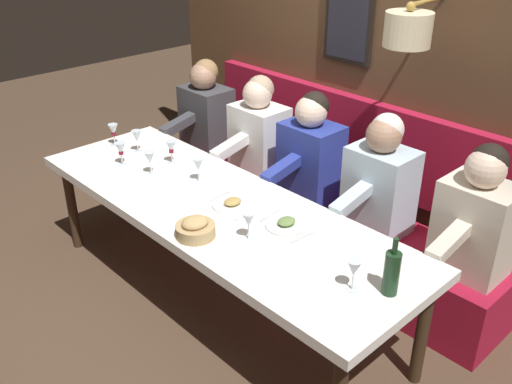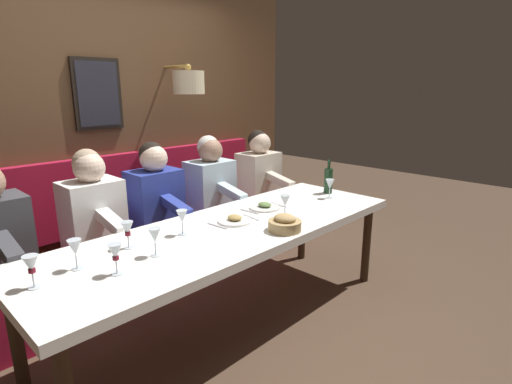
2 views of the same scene
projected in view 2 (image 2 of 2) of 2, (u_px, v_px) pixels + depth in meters
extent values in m
plane|color=#4C3828|center=(232.00, 323.00, 2.91)|extent=(12.00, 12.00, 0.00)
cube|color=white|center=(231.00, 231.00, 2.73)|extent=(0.90, 2.74, 0.06)
cylinder|color=#352416|center=(366.00, 244.00, 3.48)|extent=(0.07, 0.07, 0.68)
cylinder|color=#352416|center=(302.00, 226.00, 3.95)|extent=(0.07, 0.07, 0.68)
cylinder|color=#352416|center=(16.00, 338.00, 2.18)|extent=(0.07, 0.07, 0.68)
cube|color=maroon|center=(162.00, 259.00, 3.45)|extent=(0.52, 2.94, 0.45)
cube|color=brown|center=(116.00, 112.00, 3.54)|extent=(0.10, 4.14, 2.90)
cube|color=maroon|center=(127.00, 188.00, 3.65)|extent=(0.10, 2.94, 0.64)
cube|color=black|center=(97.00, 94.00, 3.33)|extent=(0.04, 0.41, 0.58)
cube|color=#23232D|center=(98.00, 94.00, 3.32)|extent=(0.01, 0.35, 0.52)
cylinder|color=#A37F38|center=(176.00, 67.00, 3.64)|extent=(0.35, 0.02, 0.02)
cylinder|color=beige|center=(189.00, 82.00, 3.56)|extent=(0.28, 0.28, 0.20)
sphere|color=#A37F38|center=(188.00, 67.00, 3.53)|extent=(0.06, 0.06, 0.06)
cube|color=beige|center=(258.00, 179.00, 4.17)|extent=(0.30, 0.40, 0.56)
sphere|color=beige|center=(260.00, 143.00, 4.06)|extent=(0.22, 0.22, 0.22)
sphere|color=black|center=(258.00, 140.00, 4.07)|extent=(0.20, 0.20, 0.20)
cube|color=beige|center=(280.00, 180.00, 3.96)|extent=(0.33, 0.09, 0.14)
cube|color=silver|center=(210.00, 191.00, 3.72)|extent=(0.30, 0.40, 0.56)
sphere|color=#A37A60|center=(210.00, 150.00, 3.61)|extent=(0.22, 0.22, 0.22)
sphere|color=silver|center=(208.00, 147.00, 3.62)|extent=(0.20, 0.20, 0.20)
cube|color=silver|center=(231.00, 192.00, 3.51)|extent=(0.33, 0.09, 0.14)
cube|color=#283893|center=(155.00, 204.00, 3.31)|extent=(0.30, 0.40, 0.56)
sphere|color=beige|center=(154.00, 159.00, 3.20)|extent=(0.22, 0.22, 0.22)
sphere|color=black|center=(151.00, 154.00, 3.21)|extent=(0.20, 0.20, 0.20)
cube|color=#283893|center=(176.00, 206.00, 3.10)|extent=(0.33, 0.09, 0.14)
cube|color=white|center=(93.00, 218.00, 2.94)|extent=(0.30, 0.40, 0.56)
sphere|color=beige|center=(89.00, 168.00, 2.83)|extent=(0.22, 0.22, 0.22)
sphere|color=tan|center=(87.00, 163.00, 2.85)|extent=(0.20, 0.20, 0.20)
cube|color=white|center=(112.00, 222.00, 2.74)|extent=(0.33, 0.09, 0.14)
cube|color=#3D3D42|center=(7.00, 248.00, 2.30)|extent=(0.33, 0.09, 0.14)
cylinder|color=white|center=(235.00, 221.00, 2.83)|extent=(0.24, 0.24, 0.01)
ellipsoid|color=#AD8E4C|center=(235.00, 218.00, 2.82)|extent=(0.11, 0.09, 0.04)
cube|color=silver|center=(251.00, 217.00, 2.91)|extent=(0.17, 0.03, 0.01)
cube|color=silver|center=(217.00, 226.00, 2.74)|extent=(0.18, 0.03, 0.01)
cylinder|color=silver|center=(265.00, 208.00, 3.14)|extent=(0.24, 0.24, 0.01)
ellipsoid|color=#668447|center=(265.00, 205.00, 3.13)|extent=(0.11, 0.09, 0.04)
cube|color=silver|center=(279.00, 205.00, 3.23)|extent=(0.17, 0.03, 0.01)
cube|color=silver|center=(250.00, 212.00, 3.05)|extent=(0.18, 0.03, 0.01)
cylinder|color=silver|center=(285.00, 216.00, 2.94)|extent=(0.06, 0.06, 0.00)
cylinder|color=silver|center=(285.00, 211.00, 2.93)|extent=(0.01, 0.01, 0.07)
cone|color=silver|center=(285.00, 201.00, 2.91)|extent=(0.07, 0.07, 0.08)
cylinder|color=silver|center=(183.00, 234.00, 2.59)|extent=(0.06, 0.06, 0.00)
cylinder|color=silver|center=(183.00, 228.00, 2.58)|extent=(0.01, 0.01, 0.07)
cone|color=silver|center=(182.00, 217.00, 2.56)|extent=(0.07, 0.07, 0.08)
cylinder|color=silver|center=(156.00, 255.00, 2.27)|extent=(0.06, 0.06, 0.00)
cylinder|color=silver|center=(156.00, 249.00, 2.26)|extent=(0.01, 0.01, 0.07)
cone|color=silver|center=(155.00, 235.00, 2.24)|extent=(0.07, 0.07, 0.08)
cylinder|color=silver|center=(129.00, 248.00, 2.37)|extent=(0.06, 0.06, 0.00)
cylinder|color=silver|center=(128.00, 241.00, 2.36)|extent=(0.01, 0.01, 0.07)
cone|color=silver|center=(127.00, 229.00, 2.34)|extent=(0.07, 0.07, 0.08)
cylinder|color=maroon|center=(128.00, 233.00, 2.35)|extent=(0.03, 0.03, 0.02)
cylinder|color=silver|center=(117.00, 274.00, 2.04)|extent=(0.06, 0.06, 0.00)
cylinder|color=silver|center=(117.00, 267.00, 2.03)|extent=(0.01, 0.01, 0.07)
cone|color=silver|center=(115.00, 252.00, 2.01)|extent=(0.07, 0.07, 0.08)
cylinder|color=maroon|center=(116.00, 258.00, 2.02)|extent=(0.03, 0.03, 0.02)
cylinder|color=silver|center=(77.00, 269.00, 2.10)|extent=(0.06, 0.06, 0.00)
cylinder|color=silver|center=(77.00, 262.00, 2.09)|extent=(0.01, 0.01, 0.07)
cone|color=silver|center=(75.00, 247.00, 2.07)|extent=(0.07, 0.07, 0.08)
cylinder|color=silver|center=(35.00, 287.00, 1.90)|extent=(0.06, 0.06, 0.00)
cylinder|color=silver|center=(33.00, 280.00, 1.89)|extent=(0.01, 0.01, 0.07)
cone|color=silver|center=(31.00, 264.00, 1.87)|extent=(0.07, 0.07, 0.08)
cylinder|color=maroon|center=(32.00, 271.00, 1.88)|extent=(0.03, 0.03, 0.02)
cylinder|color=silver|center=(329.00, 198.00, 3.44)|extent=(0.06, 0.06, 0.00)
cylinder|color=silver|center=(329.00, 193.00, 3.43)|extent=(0.01, 0.01, 0.07)
cone|color=silver|center=(330.00, 184.00, 3.41)|extent=(0.07, 0.07, 0.08)
cylinder|color=#19381E|center=(328.00, 181.00, 3.58)|extent=(0.08, 0.08, 0.22)
cylinder|color=#19381E|center=(329.00, 164.00, 3.54)|extent=(0.03, 0.03, 0.08)
cylinder|color=tan|center=(285.00, 226.00, 2.65)|extent=(0.22, 0.22, 0.07)
ellipsoid|color=tan|center=(285.00, 218.00, 2.64)|extent=(0.15, 0.13, 0.06)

